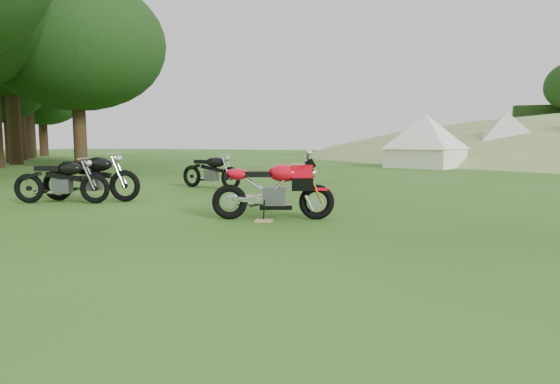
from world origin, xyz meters
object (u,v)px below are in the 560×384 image
at_px(sport_motorcycle, 273,185).
at_px(tent_mid, 506,139).
at_px(vintage_moto_c, 91,176).
at_px(vintage_moto_a, 61,179).
at_px(vintage_moto_d, 211,170).
at_px(tent_left, 426,141).
at_px(plywood_board, 264,221).

bearing_deg(sport_motorcycle, tent_mid, 56.32).
bearing_deg(vintage_moto_c, vintage_moto_a, -137.20).
distance_m(vintage_moto_a, vintage_moto_c, 0.57).
bearing_deg(vintage_moto_d, tent_mid, 75.09).
height_order(vintage_moto_a, vintage_moto_c, vintage_moto_c).
xyz_separation_m(vintage_moto_a, tent_left, (5.89, 16.38, 0.79)).
xyz_separation_m(plywood_board, vintage_moto_c, (-4.33, 0.96, 0.53)).
height_order(vintage_moto_c, tent_mid, tent_mid).
distance_m(vintage_moto_d, tent_mid, 19.43).
distance_m(sport_motorcycle, tent_mid, 22.06).
bearing_deg(tent_left, tent_mid, 71.11).
bearing_deg(tent_mid, vintage_moto_d, -123.06).
distance_m(vintage_moto_a, tent_left, 17.43).
relative_size(sport_motorcycle, vintage_moto_c, 0.91).
relative_size(plywood_board, vintage_moto_d, 0.14).
height_order(sport_motorcycle, plywood_board, sport_motorcycle).
distance_m(vintage_moto_c, tent_left, 16.88).
bearing_deg(sport_motorcycle, tent_left, 65.42).
height_order(vintage_moto_c, vintage_moto_d, vintage_moto_c).
bearing_deg(plywood_board, tent_left, 85.74).
bearing_deg(tent_mid, vintage_moto_a, -122.02).
relative_size(vintage_moto_a, tent_left, 0.64).
distance_m(plywood_board, vintage_moto_a, 4.69).
height_order(vintage_moto_a, tent_left, tent_left).
bearing_deg(plywood_board, vintage_moto_a, 174.09).
xyz_separation_m(tent_left, tent_mid, (3.84, 4.82, 0.10)).
distance_m(vintage_moto_d, tent_left, 13.49).
relative_size(plywood_board, vintage_moto_c, 0.13).
distance_m(plywood_board, vintage_moto_c, 4.47).
relative_size(sport_motorcycle, tent_left, 0.63).
bearing_deg(vintage_moto_c, plywood_board, -26.90).
height_order(vintage_moto_a, vintage_moto_d, vintage_moto_a).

